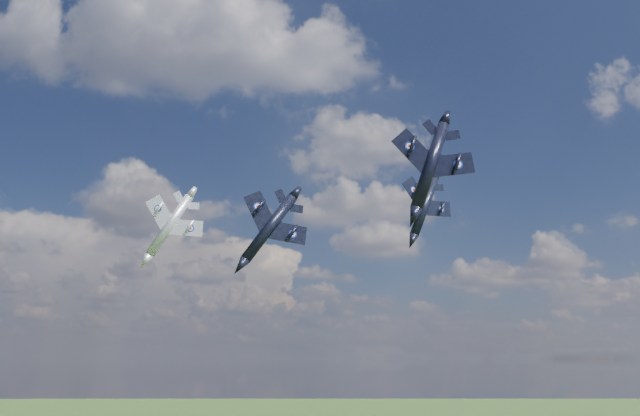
{
  "coord_description": "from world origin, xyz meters",
  "views": [
    {
      "loc": [
        -2.78,
        -71.53,
        62.2
      ],
      "look_at": [
        3.47,
        11.73,
        82.43
      ],
      "focal_mm": 35.0,
      "sensor_mm": 36.0,
      "label": 1
    }
  ],
  "objects_px": {
    "jet_lead_navy": "(269,228)",
    "jet_right_navy": "(430,166)",
    "jet_left_silver": "(170,225)",
    "jet_high_navy": "(425,206)"
  },
  "relations": [
    {
      "from": "jet_lead_navy",
      "to": "jet_left_silver",
      "type": "bearing_deg",
      "value": 129.26
    },
    {
      "from": "jet_lead_navy",
      "to": "jet_high_navy",
      "type": "distance_m",
      "value": 27.33
    },
    {
      "from": "jet_right_navy",
      "to": "jet_left_silver",
      "type": "relative_size",
      "value": 1.05
    },
    {
      "from": "jet_right_navy",
      "to": "jet_left_silver",
      "type": "height_order",
      "value": "jet_right_navy"
    },
    {
      "from": "jet_lead_navy",
      "to": "jet_left_silver",
      "type": "xyz_separation_m",
      "value": [
        -14.91,
        11.66,
        2.55
      ]
    },
    {
      "from": "jet_lead_navy",
      "to": "jet_high_navy",
      "type": "height_order",
      "value": "jet_high_navy"
    },
    {
      "from": "jet_lead_navy",
      "to": "jet_right_navy",
      "type": "bearing_deg",
      "value": -46.1
    },
    {
      "from": "jet_high_navy",
      "to": "jet_left_silver",
      "type": "height_order",
      "value": "jet_high_navy"
    },
    {
      "from": "jet_right_navy",
      "to": "jet_high_navy",
      "type": "relative_size",
      "value": 1.04
    },
    {
      "from": "jet_lead_navy",
      "to": "jet_right_navy",
      "type": "relative_size",
      "value": 0.98
    }
  ]
}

